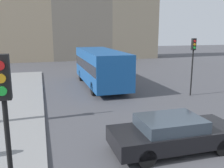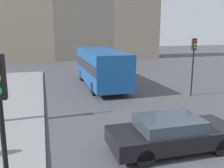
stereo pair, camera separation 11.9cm
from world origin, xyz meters
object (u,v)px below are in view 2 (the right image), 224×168
(sedan_car, at_px, (172,133))
(bus_distant, at_px, (101,66))
(traffic_light_far, at_px, (194,55))
(traffic_light_near, at_px, (1,117))

(sedan_car, bearing_deg, bus_distant, 90.09)
(traffic_light_far, bearing_deg, traffic_light_near, -136.13)
(sedan_car, relative_size, bus_distant, 0.54)
(traffic_light_near, xyz_separation_m, traffic_light_far, (10.22, 9.83, -0.12))
(bus_distant, xyz_separation_m, traffic_light_far, (5.15, -4.50, 1.12))
(traffic_light_near, relative_size, traffic_light_far, 0.99)
(bus_distant, bearing_deg, sedan_car, -89.91)
(traffic_light_near, height_order, traffic_light_far, traffic_light_near)
(sedan_car, height_order, traffic_light_near, traffic_light_near)
(bus_distant, relative_size, traffic_light_near, 2.26)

